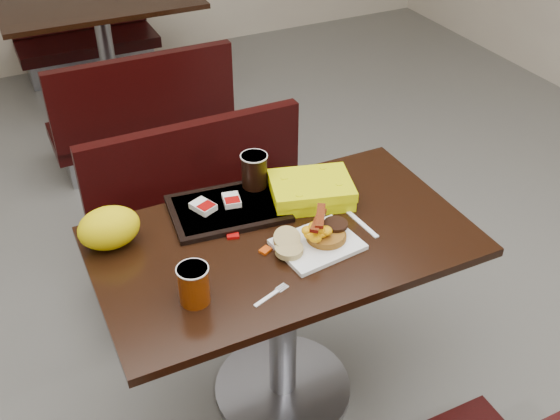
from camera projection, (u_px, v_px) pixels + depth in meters
name	position (u px, v px, depth m)	size (l,w,h in m)	color
floor	(283.00, 390.00, 2.52)	(6.00, 7.00, 0.01)	slate
table_near	(283.00, 321.00, 2.30)	(1.20, 0.70, 0.75)	black
bench_near_n	(213.00, 218.00, 2.82)	(1.00, 0.46, 0.72)	black
table_far	(108.00, 59.00, 4.20)	(1.20, 0.70, 0.75)	black
bench_far_s	(137.00, 105.00, 3.70)	(1.00, 0.46, 0.72)	black
bench_far_n	(85.00, 26.00, 4.73)	(1.00, 0.46, 0.72)	black
platter	(317.00, 244.00, 2.04)	(0.25, 0.20, 0.01)	white
pancake_stack	(326.00, 235.00, 2.05)	(0.13, 0.13, 0.03)	brown
sausage_patty	(336.00, 224.00, 2.06)	(0.08, 0.08, 0.01)	black
scrambled_eggs	(316.00, 230.00, 2.01)	(0.09, 0.08, 0.05)	#FEB605
bacon_strips	(318.00, 220.00, 2.00)	(0.15, 0.06, 0.01)	#4C0905
muffin_bottom	(289.00, 250.00, 2.00)	(0.09, 0.09, 0.02)	tan
muffin_top	(287.00, 239.00, 2.02)	(0.09, 0.09, 0.02)	tan
coffee_cup_near	(194.00, 285.00, 1.82)	(0.09, 0.09, 0.12)	#963405
fork	(266.00, 298.00, 1.86)	(0.13, 0.02, 0.00)	white
knife	(360.00, 222.00, 2.15)	(0.19, 0.02, 0.00)	white
condiment_syrup	(265.00, 250.00, 2.03)	(0.04, 0.03, 0.01)	#BB3A08
condiment_ketchup	(233.00, 236.00, 2.09)	(0.04, 0.03, 0.01)	#8C0504
tray	(228.00, 209.00, 2.20)	(0.38, 0.27, 0.02)	black
hashbrown_sleeve_left	(203.00, 206.00, 2.17)	(0.06, 0.08, 0.02)	silver
hashbrown_sleeve_right	(232.00, 200.00, 2.21)	(0.06, 0.08, 0.02)	silver
coffee_cup_far	(254.00, 171.00, 2.26)	(0.09, 0.09, 0.12)	black
clamshell	(311.00, 190.00, 2.24)	(0.28, 0.21, 0.07)	#D4D803
paper_bag	(109.00, 228.00, 2.02)	(0.19, 0.14, 0.13)	#DCC207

